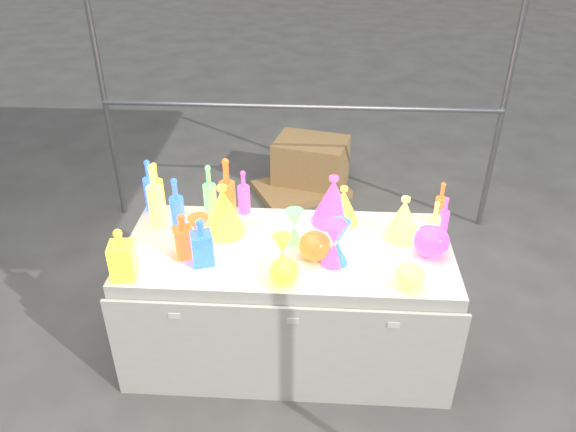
# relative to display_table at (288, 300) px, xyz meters

# --- Properties ---
(ground) EXTENTS (80.00, 80.00, 0.00)m
(ground) POSITION_rel_display_table_xyz_m (-0.00, 0.01, -0.37)
(ground) COLOR slate
(ground) RESTS_ON ground
(display_table) EXTENTS (1.84, 0.83, 0.75)m
(display_table) POSITION_rel_display_table_xyz_m (0.00, 0.00, 0.00)
(display_table) COLOR silver
(display_table) RESTS_ON ground
(cardboard_box_closed) EXTENTS (0.72, 0.59, 0.46)m
(cardboard_box_closed) POSITION_rel_display_table_xyz_m (0.08, 2.08, -0.15)
(cardboard_box_closed) COLOR #AF834F
(cardboard_box_closed) RESTS_ON ground
(cardboard_box_flat) EXTENTS (0.94, 0.84, 0.07)m
(cardboard_box_flat) POSITION_rel_display_table_xyz_m (0.00, 1.94, -0.34)
(cardboard_box_flat) COLOR #AF834F
(cardboard_box_flat) RESTS_ON ground
(bottle_0) EXTENTS (0.09, 0.09, 0.31)m
(bottle_0) POSITION_rel_display_table_xyz_m (-0.81, 0.36, 0.53)
(bottle_0) COLOR red
(bottle_0) RESTS_ON display_table
(bottle_1) EXTENTS (0.08, 0.08, 0.33)m
(bottle_1) POSITION_rel_display_table_xyz_m (-0.85, 0.36, 0.54)
(bottle_1) COLOR #1C9B5B
(bottle_1) RESTS_ON display_table
(bottle_2) EXTENTS (0.12, 0.12, 0.42)m
(bottle_2) POSITION_rel_display_table_xyz_m (-0.36, 0.23, 0.58)
(bottle_2) COLOR orange
(bottle_2) RESTS_ON display_table
(bottle_3) EXTENTS (0.08, 0.08, 0.28)m
(bottle_3) POSITION_rel_display_table_xyz_m (-0.28, 0.36, 0.52)
(bottle_3) COLOR #1C5BA7
(bottle_3) RESTS_ON display_table
(bottle_4) EXTENTS (0.12, 0.12, 0.39)m
(bottle_4) POSITION_rel_display_table_xyz_m (-0.77, 0.20, 0.57)
(bottle_4) COLOR #147282
(bottle_4) RESTS_ON display_table
(bottle_5) EXTENTS (0.10, 0.10, 0.35)m
(bottle_5) POSITION_rel_display_table_xyz_m (-0.47, 0.28, 0.55)
(bottle_5) COLOR #A42096
(bottle_5) RESTS_ON display_table
(bottle_7) EXTENTS (0.10, 0.10, 0.34)m
(bottle_7) POSITION_rel_display_table_xyz_m (-0.63, 0.14, 0.54)
(bottle_7) COLOR #1C9B5B
(bottle_7) RESTS_ON display_table
(decanter_0) EXTENTS (0.13, 0.13, 0.28)m
(decanter_0) POSITION_rel_display_table_xyz_m (-0.81, -0.30, 0.52)
(decanter_0) COLOR red
(decanter_0) RESTS_ON display_table
(decanter_1) EXTENTS (0.13, 0.13, 0.26)m
(decanter_1) POSITION_rel_display_table_xyz_m (-0.55, -0.10, 0.50)
(decanter_1) COLOR orange
(decanter_1) RESTS_ON display_table
(decanter_2) EXTENTS (0.14, 0.14, 0.27)m
(decanter_2) POSITION_rel_display_table_xyz_m (-0.44, -0.16, 0.51)
(decanter_2) COLOR #1C9B5B
(decanter_2) RESTS_ON display_table
(hourglass_0) EXTENTS (0.15, 0.15, 0.23)m
(hourglass_0) POSITION_rel_display_table_xyz_m (-0.46, -0.08, 0.49)
(hourglass_0) COLOR orange
(hourglass_0) RESTS_ON display_table
(hourglass_1) EXTENTS (0.16, 0.16, 0.25)m
(hourglass_1) POSITION_rel_display_table_xyz_m (0.25, -0.13, 0.50)
(hourglass_1) COLOR #1C5BA7
(hourglass_1) RESTS_ON display_table
(hourglass_3) EXTENTS (0.13, 0.13, 0.21)m
(hourglass_3) POSITION_rel_display_table_xyz_m (0.03, 0.05, 0.48)
(hourglass_3) COLOR #A42096
(hourglass_3) RESTS_ON display_table
(hourglass_4) EXTENTS (0.10, 0.10, 0.20)m
(hourglass_4) POSITION_rel_display_table_xyz_m (-0.02, -0.18, 0.48)
(hourglass_4) COLOR red
(hourglass_4) RESTS_ON display_table
(hourglass_5) EXTENTS (0.14, 0.14, 0.25)m
(hourglass_5) POSITION_rel_display_table_xyz_m (0.27, -0.12, 0.50)
(hourglass_5) COLOR #1C9B5B
(hourglass_5) RESTS_ON display_table
(globe_0) EXTENTS (0.19, 0.19, 0.12)m
(globe_0) POSITION_rel_display_table_xyz_m (-0.00, -0.30, 0.44)
(globe_0) COLOR red
(globe_0) RESTS_ON display_table
(globe_1) EXTENTS (0.18, 0.18, 0.12)m
(globe_1) POSITION_rel_display_table_xyz_m (0.62, -0.30, 0.44)
(globe_1) COLOR #147282
(globe_1) RESTS_ON display_table
(globe_2) EXTENTS (0.19, 0.19, 0.14)m
(globe_2) POSITION_rel_display_table_xyz_m (0.15, -0.08, 0.45)
(globe_2) COLOR orange
(globe_2) RESTS_ON display_table
(globe_3) EXTENTS (0.23, 0.23, 0.15)m
(globe_3) POSITION_rel_display_table_xyz_m (0.76, -0.01, 0.45)
(globe_3) COLOR #1C5BA7
(globe_3) RESTS_ON display_table
(lampshade_0) EXTENTS (0.30, 0.30, 0.29)m
(lampshade_0) POSITION_rel_display_table_xyz_m (-0.37, 0.14, 0.52)
(lampshade_0) COLOR #E0FF35
(lampshade_0) RESTS_ON display_table
(lampshade_1) EXTENTS (0.24, 0.24, 0.23)m
(lampshade_1) POSITION_rel_display_table_xyz_m (0.30, 0.29, 0.49)
(lampshade_1) COLOR #E0FF35
(lampshade_1) RESTS_ON display_table
(lampshade_2) EXTENTS (0.31, 0.31, 0.29)m
(lampshade_2) POSITION_rel_display_table_xyz_m (0.24, 0.29, 0.52)
(lampshade_2) COLOR #1C5BA7
(lampshade_2) RESTS_ON display_table
(lampshade_3) EXTENTS (0.25, 0.25, 0.25)m
(lampshade_3) POSITION_rel_display_table_xyz_m (0.63, 0.15, 0.50)
(lampshade_3) COLOR #147282
(lampshade_3) RESTS_ON display_table
(bottle_9) EXTENTS (0.07, 0.07, 0.27)m
(bottle_9) POSITION_rel_display_table_xyz_m (0.86, 0.30, 0.51)
(bottle_9) COLOR orange
(bottle_9) RESTS_ON display_table
(bottle_10) EXTENTS (0.07, 0.07, 0.25)m
(bottle_10) POSITION_rel_display_table_xyz_m (0.86, 0.17, 0.50)
(bottle_10) COLOR #1C5BA7
(bottle_10) RESTS_ON display_table
(bottle_11) EXTENTS (0.06, 0.06, 0.27)m
(bottle_11) POSITION_rel_display_table_xyz_m (0.79, 0.10, 0.51)
(bottle_11) COLOR #147282
(bottle_11) RESTS_ON display_table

